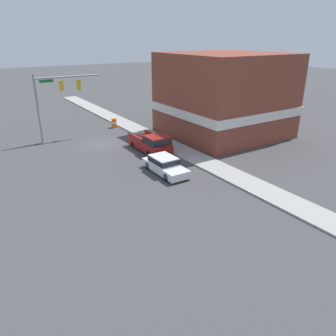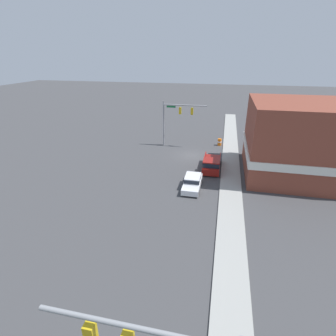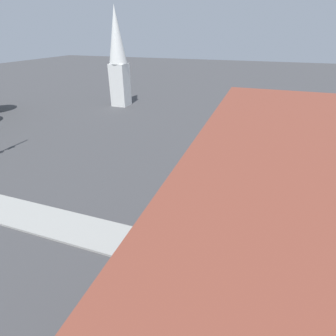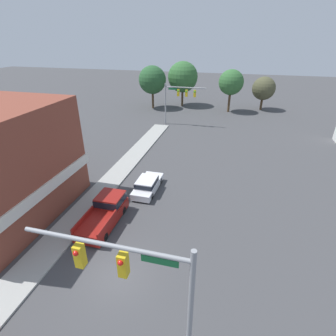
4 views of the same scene
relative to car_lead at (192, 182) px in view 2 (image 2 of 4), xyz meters
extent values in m
plane|color=#424244|center=(1.45, -9.98, -0.72)|extent=(200.00, 200.00, 0.00)
cube|color=#9E9E99|center=(-4.25, -9.98, -0.65)|extent=(2.40, 60.00, 0.14)
cylinder|color=gray|center=(6.57, -13.96, 2.84)|extent=(0.22, 0.22, 7.13)
cylinder|color=gray|center=(3.20, -13.96, 5.91)|extent=(6.74, 0.18, 0.18)
cube|color=gold|center=(3.92, -13.96, 5.05)|extent=(0.36, 0.36, 1.05)
sphere|color=red|center=(3.92, -14.16, 5.36)|extent=(0.22, 0.22, 0.22)
cube|color=gold|center=(2.08, -13.96, 5.05)|extent=(0.36, 0.36, 1.05)
sphere|color=red|center=(2.08, -14.16, 5.36)|extent=(0.22, 0.22, 0.22)
cube|color=#196B38|center=(5.37, -13.96, 5.62)|extent=(1.40, 0.04, 0.30)
cylinder|color=gray|center=(-0.66, 21.22, 5.41)|extent=(6.52, 0.18, 0.18)
sphere|color=green|center=(-0.46, 21.02, 4.86)|extent=(0.22, 0.22, 0.22)
cube|color=gold|center=(0.87, 21.22, 4.55)|extent=(0.36, 0.36, 1.05)
sphere|color=green|center=(0.87, 21.02, 4.86)|extent=(0.22, 0.22, 0.22)
cylinder|color=black|center=(-0.81, 1.58, -0.39)|extent=(0.22, 0.66, 0.66)
cylinder|color=black|center=(0.81, 1.58, -0.39)|extent=(0.22, 0.66, 0.66)
cylinder|color=black|center=(-0.81, -1.35, -0.39)|extent=(0.22, 0.66, 0.66)
cylinder|color=black|center=(0.81, -1.35, -0.39)|extent=(0.22, 0.66, 0.66)
cube|color=silver|center=(0.00, 0.12, -0.24)|extent=(1.83, 4.73, 0.61)
cube|color=silver|center=(0.00, -0.17, 0.36)|extent=(1.69, 2.27, 0.58)
cube|color=black|center=(0.00, -0.17, 0.36)|extent=(1.71, 2.36, 0.41)
cylinder|color=black|center=(-2.74, -3.98, -0.39)|extent=(0.22, 0.66, 0.66)
cylinder|color=black|center=(-0.83, -3.98, -0.39)|extent=(0.22, 0.66, 0.66)
cylinder|color=black|center=(-2.74, -7.33, -0.39)|extent=(0.22, 0.66, 0.66)
cylinder|color=black|center=(-0.83, -7.33, -0.39)|extent=(0.22, 0.66, 0.66)
cube|color=maroon|center=(-1.79, -5.65, -0.12)|extent=(2.13, 5.40, 0.85)
cube|color=maroon|center=(-1.79, -4.18, 0.72)|extent=(2.02, 2.05, 0.81)
cube|color=black|center=(-1.79, -4.18, 0.72)|extent=(2.04, 2.13, 0.57)
cube|color=maroon|center=(-2.79, -6.83, 0.48)|extent=(0.12, 3.05, 0.35)
cube|color=maroon|center=(-0.78, -6.83, 0.48)|extent=(0.12, 3.05, 0.35)
cylinder|color=orange|center=(-2.45, -15.66, -0.16)|extent=(0.63, 0.63, 1.12)
cylinder|color=white|center=(-2.45, -15.66, -0.11)|extent=(0.65, 0.65, 0.20)
cube|color=brown|center=(-11.89, -6.34, 3.74)|extent=(11.86, 11.75, 8.93)
cube|color=silver|center=(-11.89, -6.34, 2.33)|extent=(12.16, 12.05, 0.90)
camera|label=1|loc=(13.37, 21.32, 9.89)|focal=35.00mm
camera|label=2|loc=(-2.91, 26.33, 13.25)|focal=28.00mm
camera|label=3|loc=(-13.75, -1.28, 9.61)|focal=28.00mm
camera|label=4|loc=(7.37, -20.46, 12.82)|focal=28.00mm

